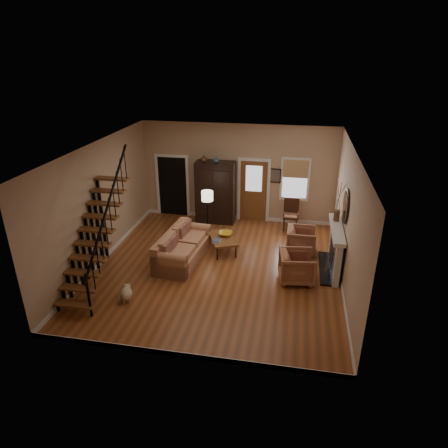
% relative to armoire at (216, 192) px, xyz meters
% --- Properties ---
extents(room, '(7.00, 7.33, 3.30)m').
position_rel_armoire_xyz_m(room, '(0.29, -1.39, 0.46)').
color(room, brown).
rests_on(room, ground).
extents(staircase, '(0.94, 2.80, 3.20)m').
position_rel_armoire_xyz_m(staircase, '(-2.08, -4.45, 0.55)').
color(staircase, brown).
rests_on(staircase, ground).
extents(fireplace, '(0.33, 1.95, 2.30)m').
position_rel_armoire_xyz_m(fireplace, '(3.83, -2.65, -0.31)').
color(fireplace, black).
rests_on(fireplace, ground).
extents(armoire, '(1.30, 0.60, 2.10)m').
position_rel_armoire_xyz_m(armoire, '(0.00, 0.00, 0.00)').
color(armoire, black).
rests_on(armoire, ground).
extents(vase_a, '(0.24, 0.24, 0.25)m').
position_rel_armoire_xyz_m(vase_a, '(-0.35, -0.10, 1.17)').
color(vase_a, '#4C2619').
rests_on(vase_a, armoire).
extents(vase_b, '(0.20, 0.20, 0.21)m').
position_rel_armoire_xyz_m(vase_b, '(0.05, -0.10, 1.16)').
color(vase_b, '#334C60').
rests_on(vase_b, armoire).
extents(sofa, '(1.16, 2.30, 0.83)m').
position_rel_armoire_xyz_m(sofa, '(-0.34, -2.89, -0.64)').
color(sofa, '#B87A53').
rests_on(sofa, ground).
extents(coffee_table, '(1.07, 1.33, 0.45)m').
position_rel_armoire_xyz_m(coffee_table, '(0.66, -2.14, -0.83)').
color(coffee_table, brown).
rests_on(coffee_table, ground).
extents(bowl, '(0.40, 0.40, 0.10)m').
position_rel_armoire_xyz_m(bowl, '(0.71, -1.99, -0.56)').
color(bowl, gold).
rests_on(bowl, coffee_table).
extents(books, '(0.21, 0.29, 0.05)m').
position_rel_armoire_xyz_m(books, '(0.54, -2.44, -0.58)').
color(books, beige).
rests_on(books, coffee_table).
extents(armchair_left, '(0.99, 0.96, 0.80)m').
position_rel_armoire_xyz_m(armchair_left, '(2.81, -3.39, -0.65)').
color(armchair_left, brown).
rests_on(armchair_left, ground).
extents(armchair_right, '(0.84, 0.82, 0.76)m').
position_rel_armoire_xyz_m(armchair_right, '(2.91, -1.79, -0.67)').
color(armchair_right, brown).
rests_on(armchair_right, ground).
extents(floor_lamp, '(0.45, 0.45, 1.55)m').
position_rel_armoire_xyz_m(floor_lamp, '(0.02, -1.35, -0.27)').
color(floor_lamp, black).
rests_on(floor_lamp, ground).
extents(side_chair, '(0.54, 0.54, 1.02)m').
position_rel_armoire_xyz_m(side_chair, '(2.55, -0.20, -0.54)').
color(side_chair, '#3B1F12').
rests_on(side_chair, ground).
extents(dog, '(0.42, 0.54, 0.34)m').
position_rel_armoire_xyz_m(dog, '(-1.13, -5.04, -0.88)').
color(dog, beige).
rests_on(dog, ground).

